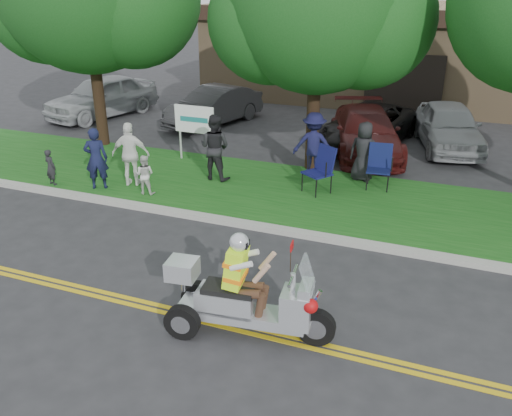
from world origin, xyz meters
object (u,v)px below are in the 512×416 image
(parked_car_left, at_px, (214,106))
(spectator_adult_right, at_px, (131,154))
(parked_car_far_left, at_px, (102,96))
(parked_car_mid, at_px, (368,126))
(parked_car_far_right, at_px, (449,126))
(trike_scooter, at_px, (242,300))
(lawn_chair_b, at_px, (379,163))
(spectator_adult_mid, at_px, (215,147))
(parked_car_right, at_px, (366,132))
(spectator_adult_left, at_px, (96,158))
(lawn_chair_a, at_px, (321,167))

(parked_car_left, bearing_deg, spectator_adult_right, -66.55)
(parked_car_far_left, xyz_separation_m, parked_car_mid, (10.50, -0.05, -0.16))
(parked_car_far_left, relative_size, parked_car_mid, 1.01)
(parked_car_far_left, bearing_deg, parked_car_far_right, 17.59)
(trike_scooter, distance_m, parked_car_left, 13.04)
(parked_car_left, height_order, parked_car_far_right, parked_car_far_right)
(parked_car_far_left, bearing_deg, parked_car_left, 22.07)
(lawn_chair_b, height_order, parked_car_far_left, parked_car_far_left)
(spectator_adult_mid, bearing_deg, parked_car_right, -124.53)
(parked_car_mid, height_order, parked_car_right, parked_car_right)
(spectator_adult_mid, height_order, parked_car_far_right, spectator_adult_mid)
(spectator_adult_mid, height_order, parked_car_right, spectator_adult_mid)
(spectator_adult_left, relative_size, parked_car_mid, 0.35)
(lawn_chair_b, xyz_separation_m, parked_car_left, (-6.93, 4.59, -0.06))
(spectator_adult_mid, distance_m, parked_car_mid, 5.94)
(lawn_chair_b, relative_size, spectator_adult_left, 0.71)
(parked_car_left, xyz_separation_m, parked_car_mid, (5.88, -0.60, -0.05))
(parked_car_far_left, relative_size, parked_car_left, 1.12)
(spectator_adult_right, bearing_deg, spectator_adult_mid, -164.54)
(trike_scooter, xyz_separation_m, lawn_chair_b, (0.93, 6.99, 0.13))
(parked_car_mid, height_order, parked_car_far_right, parked_car_far_right)
(lawn_chair_b, distance_m, spectator_adult_right, 6.47)
(spectator_adult_left, distance_m, parked_car_left, 7.36)
(trike_scooter, relative_size, spectator_adult_mid, 1.51)
(parked_car_far_left, xyz_separation_m, parked_car_far_right, (13.00, 0.54, -0.07))
(trike_scooter, relative_size, parked_car_mid, 0.58)
(spectator_adult_mid, distance_m, parked_car_far_left, 8.90)
(lawn_chair_a, xyz_separation_m, parked_car_mid, (0.26, 4.87, -0.13))
(parked_car_left, xyz_separation_m, parked_car_far_right, (8.38, -0.02, 0.05))
(trike_scooter, xyz_separation_m, parked_car_left, (-6.00, 11.58, 0.07))
(parked_car_right, bearing_deg, parked_car_left, 147.01)
(trike_scooter, bearing_deg, lawn_chair_b, 75.43)
(parked_car_far_right, bearing_deg, spectator_adult_left, -152.66)
(spectator_adult_mid, distance_m, spectator_adult_right, 2.21)
(trike_scooter, bearing_deg, spectator_adult_mid, 111.93)
(spectator_adult_left, bearing_deg, lawn_chair_a, 170.81)
(parked_car_far_left, height_order, parked_car_left, parked_car_far_left)
(spectator_adult_right, height_order, parked_car_mid, spectator_adult_right)
(parked_car_right, bearing_deg, lawn_chair_a, -114.01)
(spectator_adult_mid, xyz_separation_m, parked_car_mid, (3.18, 5.01, -0.35))
(spectator_adult_right, xyz_separation_m, parked_car_mid, (5.02, 6.23, -0.30))
(spectator_adult_left, bearing_deg, parked_car_left, -116.91)
(trike_scooter, bearing_deg, spectator_adult_left, 137.09)
(spectator_adult_right, distance_m, parked_car_far_right, 10.14)
(lawn_chair_b, height_order, parked_car_far_right, parked_car_far_right)
(lawn_chair_a, xyz_separation_m, spectator_adult_mid, (-2.92, -0.14, 0.22))
(parked_car_right, height_order, parked_car_far_right, parked_car_far_right)
(spectator_adult_left, height_order, spectator_adult_right, spectator_adult_right)
(parked_car_far_left, xyz_separation_m, parked_car_left, (4.62, 0.56, -0.11))
(lawn_chair_b, bearing_deg, parked_car_left, 140.30)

